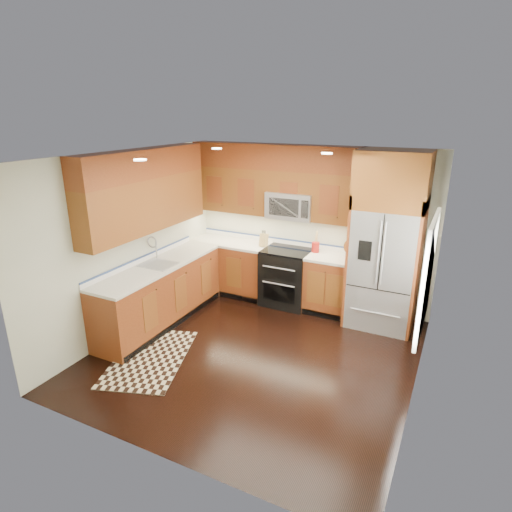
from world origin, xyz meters
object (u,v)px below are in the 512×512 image
at_px(refrigerator, 386,242).
at_px(rug, 150,358).
at_px(range, 286,277).
at_px(knife_block, 264,240).
at_px(utensil_crock, 316,245).

xyz_separation_m(refrigerator, rug, (-2.50, -2.34, -1.30)).
relative_size(range, rug, 0.64).
height_order(rug, knife_block, knife_block).
height_order(range, refrigerator, refrigerator).
bearing_deg(utensil_crock, range, -164.87).
bearing_deg(knife_block, rug, -101.93).
xyz_separation_m(range, rug, (-0.95, -2.37, -0.46)).
xyz_separation_m(range, utensil_crock, (0.44, 0.12, 0.59)).
relative_size(refrigerator, utensil_crock, 7.50).
relative_size(refrigerator, knife_block, 9.58).
bearing_deg(utensil_crock, knife_block, -174.86).
height_order(range, rug, range).
xyz_separation_m(knife_block, utensil_crock, (0.88, 0.08, 0.01)).
relative_size(rug, knife_block, 5.45).
bearing_deg(refrigerator, knife_block, 177.76).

